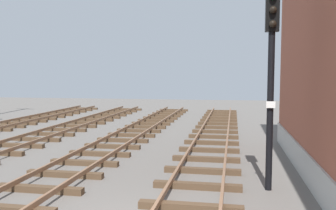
% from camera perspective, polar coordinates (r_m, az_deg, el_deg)
% --- Properties ---
extents(signal_mast, '(0.36, 0.40, 5.47)m').
position_cam_1_polar(signal_mast, '(10.26, 15.96, 5.83)').
color(signal_mast, black).
rests_on(signal_mast, ground).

